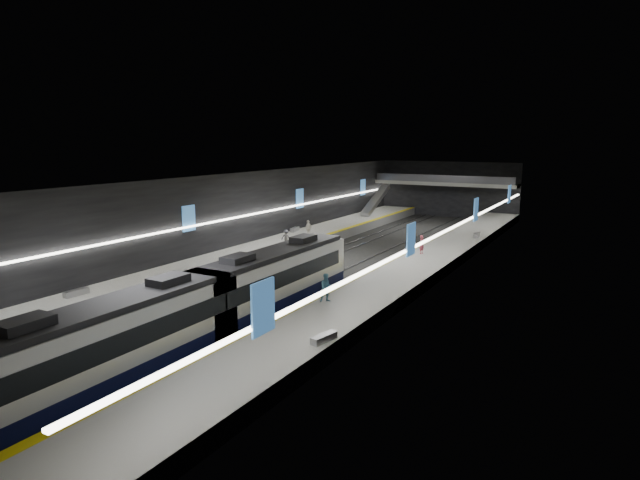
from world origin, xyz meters
The scene contains 26 objects.
ground centered at (0.00, 0.00, 0.00)m, with size 70.00×70.00×0.00m, color black.
ceiling centered at (0.00, 0.00, 8.00)m, with size 20.00×70.00×0.04m, color beige.
wall_left centered at (-10.00, 0.00, 4.00)m, with size 0.04×70.00×8.00m, color black.
wall_right centered at (10.00, 0.00, 4.00)m, with size 0.04×70.00×8.00m, color black.
wall_back centered at (0.00, 35.00, 4.00)m, with size 20.00×0.04×8.00m, color black.
platform_left centered at (-7.50, 0.00, 0.50)m, with size 5.00×70.00×1.00m, color slate.
tile_surface_left centered at (-7.50, 0.00, 1.01)m, with size 5.00×70.00×0.02m, color #9D9D99.
tactile_strip_left centered at (-5.30, 0.00, 1.02)m, with size 0.60×70.00×0.02m, color yellow.
platform_right centered at (7.50, 0.00, 0.50)m, with size 5.00×70.00×1.00m, color slate.
tile_surface_right centered at (7.50, 0.00, 1.01)m, with size 5.00×70.00×0.02m, color #9D9D99.
tactile_strip_right centered at (5.30, 0.00, 1.02)m, with size 0.60×70.00×0.02m, color yellow.
rails centered at (0.00, 0.00, 0.06)m, with size 6.52×70.00×0.12m.
train centered at (2.50, -19.97, 2.20)m, with size 2.69×28.11×3.60m.
ad_posters centered at (0.00, 1.00, 4.50)m, with size 19.94×53.50×2.20m.
cove_light_left centered at (-9.80, 0.00, 3.80)m, with size 0.25×68.60×0.12m, color white.
cove_light_right centered at (9.80, 0.00, 3.80)m, with size 0.25×68.60×0.12m, color white.
mezzanine_bridge centered at (0.00, 32.93, 5.04)m, with size 20.00×3.00×1.50m.
escalator centered at (-7.50, 26.00, 2.90)m, with size 1.20×8.00×0.60m, color #99999E.
bench_left_near centered at (-8.61, -20.12, 1.20)m, with size 0.46×1.65×0.40m, color #99999E.
bench_left_far centered at (-9.50, 8.17, 1.22)m, with size 0.51×1.82×0.44m, color #99999E.
bench_right_near centered at (9.50, -19.25, 1.20)m, with size 0.45×1.63×0.40m, color #99999E.
bench_right_far centered at (9.09, 14.53, 1.23)m, with size 0.51×1.84×0.45m, color #99999E.
passenger_right_a centered at (6.81, 3.66, 1.84)m, with size 0.61×0.40×1.67m, color #CE4D5F.
passenger_right_b centered at (6.34, -13.21, 1.91)m, with size 0.88×0.69×1.81m, color teal.
passenger_left_a centered at (-6.38, 5.92, 1.89)m, with size 1.04×0.43×1.78m, color beige.
passenger_left_b centered at (-5.88, 0.90, 1.77)m, with size 0.99×0.57×1.54m, color #3F3E46.
Camera 1 is at (21.93, -41.62, 11.05)m, focal length 30.00 mm.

